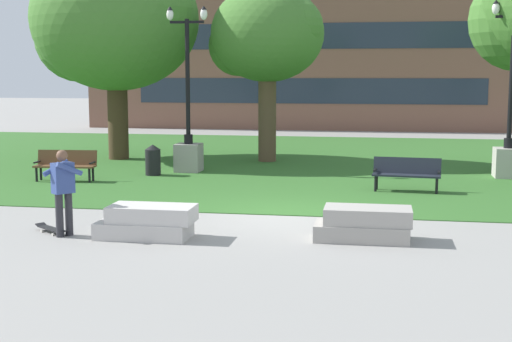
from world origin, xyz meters
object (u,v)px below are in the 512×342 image
concrete_block_center (148,222)px  skateboard (52,229)px  lamp_post_left (188,139)px  concrete_block_left (364,224)px  park_bench_far_left (407,172)px  trash_bin (153,160)px  person_skateboarder (63,187)px  park_bench_near_left (66,163)px  lamp_post_right (509,142)px

concrete_block_center → skateboard: (-2.02, 0.05, -0.22)m
lamp_post_left → concrete_block_center: bearing=-79.8°
concrete_block_left → park_bench_far_left: 5.95m
concrete_block_center → trash_bin: bearing=107.2°
person_skateboarder → park_bench_far_left: size_ratio=0.93×
concrete_block_left → park_bench_near_left: bearing=145.6°
person_skateboarder → lamp_post_left: size_ratio=0.33×
trash_bin → concrete_block_center: bearing=-72.8°
skateboard → park_bench_far_left: park_bench_far_left is taller
person_skateboarder → park_bench_far_left: 9.46m
concrete_block_center → lamp_post_right: size_ratio=0.36×
person_skateboarder → park_bench_near_left: (-3.04, 6.73, -0.44)m
concrete_block_center → park_bench_far_left: bearing=51.0°
concrete_block_left → park_bench_near_left: 10.74m
skateboard → park_bench_near_left: size_ratio=0.52×
skateboard → concrete_block_center: bearing=-1.5°
concrete_block_center → park_bench_near_left: park_bench_near_left is taller
skateboard → park_bench_near_left: bearing=112.3°
concrete_block_left → trash_bin: trash_bin is taller
concrete_block_left → park_bench_far_left: park_bench_far_left is taller
skateboard → trash_bin: (-0.51, 8.10, 0.42)m
concrete_block_center → trash_bin: 8.54m
person_skateboarder → lamp_post_right: (9.96, 9.68, 0.11)m
concrete_block_left → lamp_post_left: bearing=123.9°
person_skateboarder → lamp_post_left: bearing=90.0°
concrete_block_left → person_skateboarder: person_skateboarder is taller
skateboard → trash_bin: bearing=93.6°
person_skateboarder → skateboard: person_skateboarder is taller
person_skateboarder → trash_bin: (-0.87, 8.31, -0.48)m
skateboard → trash_bin: 8.13m
person_skateboarder → lamp_post_right: lamp_post_right is taller
park_bench_far_left → trash_bin: bearing=167.0°
park_bench_far_left → lamp_post_right: bearing=45.1°
concrete_block_left → trash_bin: size_ratio=1.92×
skateboard → park_bench_near_left: (-2.68, 6.53, 0.45)m
park_bench_near_left → lamp_post_left: (3.05, 2.59, 0.54)m
person_skateboarder → lamp_post_right: size_ratio=0.32×
skateboard → park_bench_far_left: bearing=41.3°
lamp_post_left → skateboard: bearing=-92.3°
skateboard → lamp_post_left: 9.18m
park_bench_near_left → lamp_post_left: 4.04m
person_skateboarder → park_bench_near_left: size_ratio=0.93×
park_bench_near_left → lamp_post_left: lamp_post_left is taller
lamp_post_left → trash_bin: (-0.88, -1.01, -0.58)m
trash_bin → park_bench_far_left: bearing=-13.0°
park_bench_near_left → park_bench_far_left: 9.87m
lamp_post_right → concrete_block_left: bearing=-114.7°
person_skateboarder → lamp_post_left: 9.32m
park_bench_far_left → lamp_post_left: size_ratio=0.35×
person_skateboarder → skateboard: 0.99m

